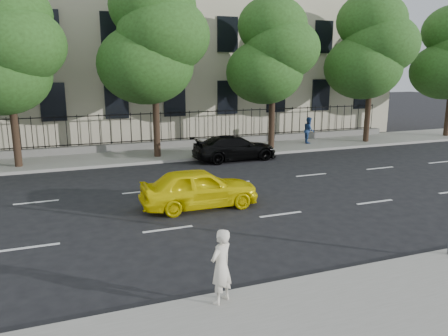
# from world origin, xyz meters

# --- Properties ---
(ground) EXTENTS (120.00, 120.00, 0.00)m
(ground) POSITION_xyz_m (0.00, 0.00, 0.00)
(ground) COLOR black
(ground) RESTS_ON ground
(near_sidewalk) EXTENTS (60.00, 4.00, 0.15)m
(near_sidewalk) POSITION_xyz_m (0.00, -4.00, 0.07)
(near_sidewalk) COLOR gray
(near_sidewalk) RESTS_ON ground
(far_sidewalk) EXTENTS (60.00, 4.00, 0.15)m
(far_sidewalk) POSITION_xyz_m (0.00, 14.00, 0.07)
(far_sidewalk) COLOR gray
(far_sidewalk) RESTS_ON ground
(lane_markings) EXTENTS (49.60, 4.62, 0.01)m
(lane_markings) POSITION_xyz_m (0.00, 4.75, 0.01)
(lane_markings) COLOR silver
(lane_markings) RESTS_ON ground
(masonry_building) EXTENTS (34.60, 12.11, 18.50)m
(masonry_building) POSITION_xyz_m (0.00, 22.95, 9.02)
(masonry_building) COLOR beige
(masonry_building) RESTS_ON ground
(iron_fence) EXTENTS (30.00, 0.50, 2.20)m
(iron_fence) POSITION_xyz_m (0.00, 15.70, 0.65)
(iron_fence) COLOR slate
(iron_fence) RESTS_ON far_sidewalk
(tree_b) EXTENTS (5.53, 5.12, 8.97)m
(tree_b) POSITION_xyz_m (-8.96, 13.36, 5.84)
(tree_b) COLOR #382619
(tree_b) RESTS_ON far_sidewalk
(tree_c) EXTENTS (5.89, 5.50, 9.80)m
(tree_c) POSITION_xyz_m (-1.96, 13.36, 6.41)
(tree_c) COLOR #382619
(tree_c) RESTS_ON far_sidewalk
(tree_d) EXTENTS (5.34, 4.94, 8.84)m
(tree_d) POSITION_xyz_m (5.04, 13.36, 5.84)
(tree_d) COLOR #382619
(tree_d) RESTS_ON far_sidewalk
(tree_e) EXTENTS (5.71, 5.31, 9.46)m
(tree_e) POSITION_xyz_m (12.04, 13.36, 6.20)
(tree_e) COLOR #382619
(tree_e) RESTS_ON far_sidewalk
(yellow_taxi) EXTENTS (4.27, 1.77, 1.45)m
(yellow_taxi) POSITION_xyz_m (-2.39, 4.28, 0.72)
(yellow_taxi) COLOR yellow
(yellow_taxi) RESTS_ON ground
(black_sedan) EXTENTS (4.73, 2.05, 1.35)m
(black_sedan) POSITION_xyz_m (1.90, 11.43, 0.68)
(black_sedan) COLOR black
(black_sedan) RESTS_ON ground
(woman_near) EXTENTS (0.71, 0.64, 1.62)m
(woman_near) POSITION_xyz_m (-4.02, -2.40, 0.96)
(woman_near) COLOR silver
(woman_near) RESTS_ON near_sidewalk
(pedestrian_far) EXTENTS (0.92, 1.01, 1.69)m
(pedestrian_far) POSITION_xyz_m (8.09, 13.97, 0.99)
(pedestrian_far) COLOR navy
(pedestrian_far) RESTS_ON far_sidewalk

